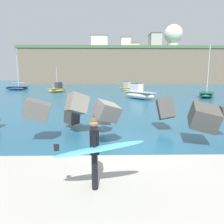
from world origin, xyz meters
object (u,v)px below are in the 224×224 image
boat_mid_left (207,94)px  boat_mid_centre (17,88)px  surfer_with_board (96,148)px  station_building_east (134,47)px  boat_near_right (57,87)px  boat_near_centre (128,88)px  mooring_buoy_inner (34,102)px  boat_near_left (138,94)px  boat_mid_right (58,89)px  station_building_central (99,42)px  radar_dome (173,35)px  station_building_west (126,44)px  station_building_annex (155,41)px

boat_mid_left → boat_mid_centre: size_ratio=0.97×
surfer_with_board → station_building_east: size_ratio=0.43×
boat_near_right → boat_mid_left: size_ratio=0.74×
boat_near_centre → boat_mid_left: bearing=-54.5°
mooring_buoy_inner → station_building_east: (21.84, 84.93, 17.98)m
boat_mid_left → boat_mid_centre: 40.35m
boat_near_left → boat_mid_centre: bearing=141.7°
boat_mid_centre → boat_mid_right: 13.02m
boat_mid_left → mooring_buoy_inner: 24.21m
boat_near_left → station_building_east: 82.09m
boat_near_centre → boat_mid_centre: boat_mid_centre is taller
boat_near_left → station_building_central: size_ratio=0.76×
boat_near_right → boat_mid_right: (2.56, -9.61, 0.08)m
boat_mid_left → station_building_east: size_ratio=1.55×
surfer_with_board → boat_near_left: bearing=79.3°
boat_mid_right → radar_dome: 73.21m
boat_near_left → station_building_east: station_building_east is taller
boat_mid_left → mooring_buoy_inner: boat_mid_left is taller
station_building_west → station_building_central: station_building_west is taller
radar_dome → mooring_buoy_inner: bearing=-117.1°
surfer_with_board → station_building_central: size_ratio=0.27×
surfer_with_board → station_building_central: station_building_central is taller
boat_near_centre → boat_mid_centre: bearing=172.0°
boat_near_right → station_building_east: 64.97m
radar_dome → surfer_with_board: bearing=-108.0°
station_building_annex → station_building_east: bearing=122.7°
boat_near_right → radar_dome: radar_dome is taller
boat_mid_left → station_building_central: bearing=105.3°
station_building_east → station_building_annex: 14.38m
boat_mid_right → boat_near_left: bearing=-42.8°
station_building_east → station_building_central: bearing=-151.6°
boat_near_right → boat_mid_right: 9.95m
boat_near_right → boat_mid_left: 34.58m
boat_near_centre → station_building_west: size_ratio=0.85×
station_building_central → boat_mid_left: bearing=-74.7°
radar_dome → boat_mid_right: bearing=-125.3°
surfer_with_board → radar_dome: (30.58, 94.11, 21.04)m
boat_mid_left → station_building_annex: bearing=84.4°
boat_mid_centre → station_building_central: bearing=70.9°
boat_mid_centre → station_building_west: station_building_west is taller
station_building_west → boat_mid_right: bearing=-106.4°
boat_mid_centre → boat_near_left: bearing=-38.3°
boat_mid_centre → radar_dome: (51.55, 50.25, 21.82)m
boat_mid_right → station_building_east: 72.62m
surfer_with_board → boat_mid_right: size_ratio=0.46×
boat_near_centre → station_building_central: size_ratio=0.69×
boat_mid_centre → surfer_with_board: bearing=-64.4°
boat_near_left → radar_dome: size_ratio=0.55×
boat_mid_centre → boat_near_centre: bearing=-8.0°
boat_near_right → station_building_annex: station_building_annex is taller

